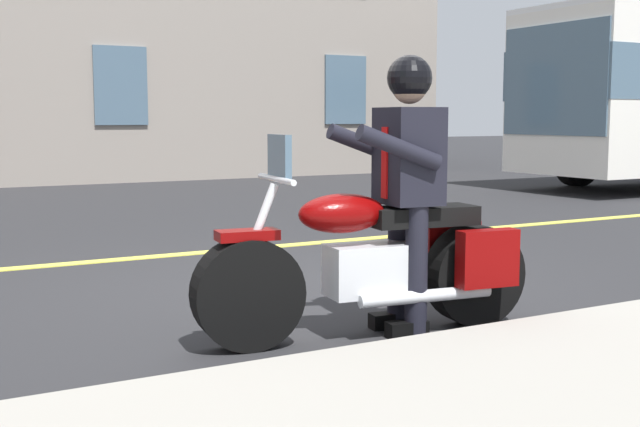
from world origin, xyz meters
TOP-DOWN VIEW (x-y plane):
  - ground_plane at (0.00, 0.00)m, footprint 80.00×80.00m
  - lane_center_stripe at (0.00, -2.00)m, footprint 60.00×0.16m
  - motorcycle_main at (0.11, 1.44)m, footprint 2.22×0.76m
  - rider_main at (-0.08, 1.46)m, footprint 0.67×0.60m

SIDE VIEW (x-z plane):
  - ground_plane at x=0.00m, z-range 0.00..0.00m
  - lane_center_stripe at x=0.00m, z-range 0.00..0.01m
  - motorcycle_main at x=0.11m, z-range -0.18..1.08m
  - rider_main at x=-0.08m, z-range 0.17..1.91m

